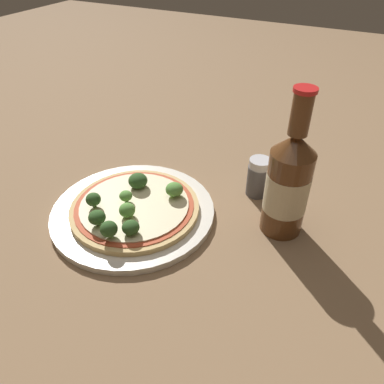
{
  "coord_description": "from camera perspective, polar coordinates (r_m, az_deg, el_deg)",
  "views": [
    {
      "loc": [
        0.32,
        -0.43,
        0.43
      ],
      "look_at": [
        0.1,
        0.01,
        0.06
      ],
      "focal_mm": 35.0,
      "sensor_mm": 36.0,
      "label": 1
    }
  ],
  "objects": [
    {
      "name": "broccoli_floret_1",
      "position": [
        0.61,
        -14.27,
        -3.79
      ],
      "size": [
        0.03,
        0.03,
        0.03
      ],
      "color": "#6B8E51",
      "rests_on": "pizza"
    },
    {
      "name": "broccoli_floret_5",
      "position": [
        0.65,
        -14.8,
        -1.12
      ],
      "size": [
        0.03,
        0.03,
        0.03
      ],
      "color": "#6B8E51",
      "rests_on": "pizza"
    },
    {
      "name": "broccoli_floret_6",
      "position": [
        0.69,
        -8.24,
        1.72
      ],
      "size": [
        0.03,
        0.03,
        0.03
      ],
      "color": "#6B8E51",
      "rests_on": "pizza"
    },
    {
      "name": "beer_bottle",
      "position": [
        0.6,
        14.41,
        1.26
      ],
      "size": [
        0.07,
        0.07,
        0.25
      ],
      "color": "#563319",
      "rests_on": "ground_plane"
    },
    {
      "name": "broccoli_floret_3",
      "position": [
        0.66,
        -2.71,
        0.4
      ],
      "size": [
        0.03,
        0.03,
        0.03
      ],
      "color": "#6B8E51",
      "rests_on": "pizza"
    },
    {
      "name": "plate",
      "position": [
        0.67,
        -8.63,
        -3.06
      ],
      "size": [
        0.29,
        0.29,
        0.01
      ],
      "color": "silver",
      "rests_on": "ground_plane"
    },
    {
      "name": "broccoli_floret_4",
      "position": [
        0.59,
        -9.33,
        -5.35
      ],
      "size": [
        0.03,
        0.03,
        0.02
      ],
      "color": "#6B8E51",
      "rests_on": "pizza"
    },
    {
      "name": "broccoli_floret_2",
      "position": [
        0.59,
        -12.56,
        -5.55
      ],
      "size": [
        0.03,
        0.03,
        0.03
      ],
      "color": "#6B8E51",
      "rests_on": "pizza"
    },
    {
      "name": "broccoli_floret_0",
      "position": [
        0.62,
        -9.86,
        -2.74
      ],
      "size": [
        0.03,
        0.03,
        0.03
      ],
      "color": "#6B8E51",
      "rests_on": "pizza"
    },
    {
      "name": "pepper_shaker",
      "position": [
        0.7,
        10.09,
        2.22
      ],
      "size": [
        0.04,
        0.04,
        0.07
      ],
      "color": "#4C4C51",
      "rests_on": "ground_plane"
    },
    {
      "name": "ground_plane",
      "position": [
        0.69,
        -7.73,
        -2.17
      ],
      "size": [
        3.0,
        3.0,
        0.0
      ],
      "primitive_type": "plane",
      "color": "#846647"
    },
    {
      "name": "pizza",
      "position": [
        0.66,
        -8.71,
        -2.29
      ],
      "size": [
        0.22,
        0.22,
        0.01
      ],
      "color": "tan",
      "rests_on": "plate"
    },
    {
      "name": "broccoli_floret_7",
      "position": [
        0.65,
        -10.05,
        -0.61
      ],
      "size": [
        0.02,
        0.02,
        0.02
      ],
      "color": "#6B8E51",
      "rests_on": "pizza"
    }
  ]
}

